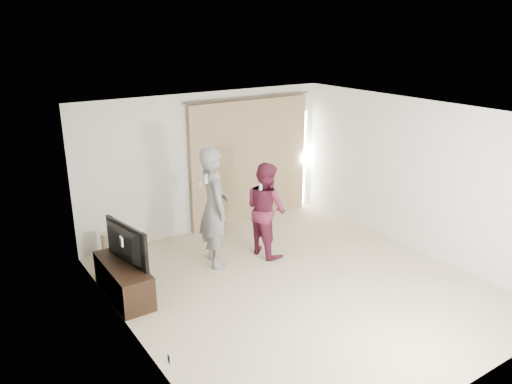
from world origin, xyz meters
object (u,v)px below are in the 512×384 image
Objects in this scene: tv_console at (124,280)px; tv at (120,245)px; person_woman at (266,209)px; person_man at (214,207)px.

tv is at bearing 0.00° from tv_console.
tv_console is 0.82× the size of person_woman.
tv is 0.52× the size of person_man.
tv reaches higher than tv_console.
person_woman reaches higher than tv_console.
person_woman reaches higher than tv.
person_woman is at bearing 0.84° from tv_console.
person_woman is (2.52, 0.04, 0.01)m from tv.
tv_console is at bearing -179.16° from person_woman.
person_man is 0.94m from person_woman.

